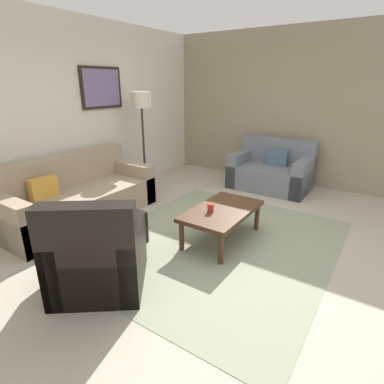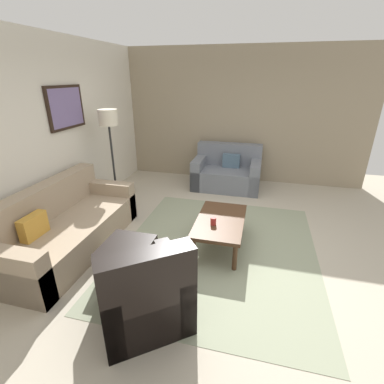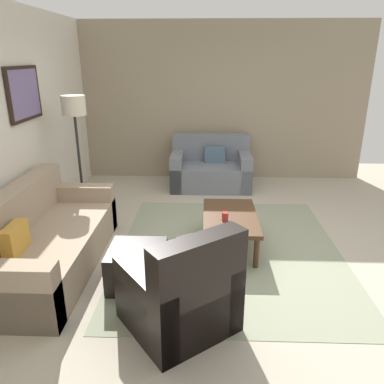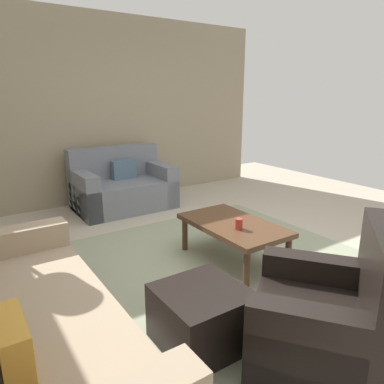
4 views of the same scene
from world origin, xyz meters
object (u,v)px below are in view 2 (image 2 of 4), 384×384
Objects in this scene: couch_main at (63,228)px; coffee_table at (220,223)px; ottoman at (128,258)px; couch_loveseat at (227,173)px; armchair_leather at (144,298)px; framed_artwork at (66,107)px; lamp_standing at (109,128)px; cup at (213,221)px.

couch_main reaches higher than coffee_table.
coffee_table is at bearing -49.39° from ottoman.
ottoman is (-3.17, 0.78, -0.10)m from couch_loveseat.
framed_artwork is at bearing 45.76° from armchair_leather.
couch_loveseat is (2.89, -1.88, 0.00)m from couch_main.
ottoman is 2.56m from framed_artwork.
couch_loveseat is 0.80× the size of lamp_standing.
armchair_leather is at bearing -134.24° from framed_artwork.
couch_main is 1.98× the size of coffee_table.
armchair_leather is 1.58m from coffee_table.
armchair_leather is 1.41× the size of framed_artwork.
coffee_table is 1.38× the size of framed_artwork.
couch_loveseat reaches higher than coffee_table.
armchair_leather reaches higher than coffee_table.
lamp_standing reaches higher than cup.
couch_loveseat is 1.23× the size of armchair_leather.
cup is 0.06× the size of lamp_standing.
coffee_table is (0.57, -2.08, 0.06)m from couch_main.
framed_artwork is at bearing 49.30° from ottoman.
couch_loveseat is at bearing -51.25° from framed_artwork.
cup is at bearing -53.07° from ottoman.
framed_artwork reaches higher than coffee_table.
couch_loveseat is 2.46× the size of ottoman.
couch_loveseat is 3.30m from framed_artwork.
couch_loveseat is 3.84m from armchair_leather.
couch_main is 21.26× the size of cup.
framed_artwork reaches higher than couch_main.
lamp_standing reaches higher than couch_loveseat.
framed_artwork reaches higher than armchair_leather.
couch_main reaches higher than ottoman.
coffee_table is at bearing -24.64° from cup.
couch_loveseat is at bearing -4.12° from armchair_leather.
framed_artwork is (0.47, 2.51, 1.41)m from coffee_table.
armchair_leather is 3.10m from lamp_standing.
couch_main is 3.45m from couch_loveseat.
cup reaches higher than ottoman.
coffee_table is 10.76× the size of cup.
framed_artwork is at bearing 135.50° from lamp_standing.
ottoman is at bearing -104.07° from couch_main.
lamp_standing is at bearing 31.89° from ottoman.
couch_main is 1.86m from lamp_standing.
framed_artwork is at bearing 22.46° from couch_main.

